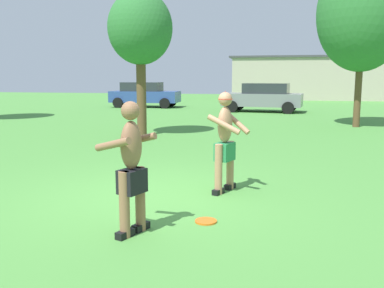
% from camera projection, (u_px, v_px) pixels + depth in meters
% --- Properties ---
extents(ground_plane, '(80.00, 80.00, 0.00)m').
position_uv_depth(ground_plane, '(151.00, 196.00, 7.04)').
color(ground_plane, '#4C8E3D').
extents(player_with_cap, '(0.71, 0.69, 1.72)m').
position_uv_depth(player_with_cap, '(225.00, 137.00, 7.20)').
color(player_with_cap, black).
rests_on(player_with_cap, ground_plane).
extents(player_in_black, '(0.73, 0.68, 1.68)m').
position_uv_depth(player_in_black, '(131.00, 166.00, 5.25)').
color(player_in_black, black).
rests_on(player_in_black, ground_plane).
extents(frisbee, '(0.30, 0.30, 0.03)m').
position_uv_depth(frisbee, '(206.00, 221.00, 5.80)').
color(frisbee, orange).
rests_on(frisbee, ground_plane).
extents(car_blue_near_post, '(4.35, 2.11, 1.58)m').
position_uv_depth(car_blue_near_post, '(144.00, 94.00, 27.05)').
color(car_blue_near_post, '#2D478C').
rests_on(car_blue_near_post, ground_plane).
extents(car_gray_far_end, '(4.47, 2.41, 1.58)m').
position_uv_depth(car_gray_far_end, '(263.00, 97.00, 23.50)').
color(car_gray_far_end, slate).
rests_on(car_gray_far_end, ground_plane).
extents(outbuilding_behind_lot, '(14.23, 7.13, 3.62)m').
position_uv_depth(outbuilding_behind_lot, '(314.00, 78.00, 37.24)').
color(outbuilding_behind_lot, '#B2A893').
rests_on(outbuilding_behind_lot, ground_plane).
extents(tree_left_field, '(2.10, 2.10, 4.69)m').
position_uv_depth(tree_left_field, '(140.00, 30.00, 13.73)').
color(tree_left_field, brown).
rests_on(tree_left_field, ground_plane).
extents(tree_behind_players, '(3.39, 3.39, 6.50)m').
position_uv_depth(tree_behind_players, '(363.00, 13.00, 15.97)').
color(tree_behind_players, brown).
rests_on(tree_behind_players, ground_plane).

